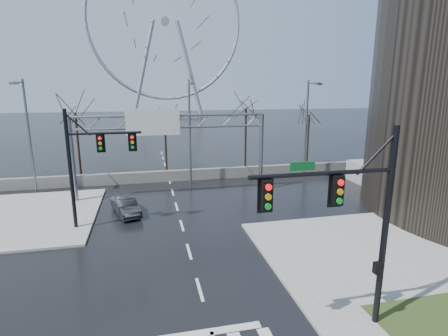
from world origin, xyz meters
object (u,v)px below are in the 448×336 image
object	(u,v)px
signal_mast_far	(88,158)
car	(126,206)
ferris_wheel	(165,28)
signal_mast_near	(355,213)
sign_gantry	(167,137)

from	to	relation	value
signal_mast_far	car	size ratio (longest dim) A/B	2.00
ferris_wheel	signal_mast_far	bearing A→B (deg)	-97.20
signal_mast_near	car	bearing A→B (deg)	120.62
signal_mast_near	signal_mast_far	xyz separation A→B (m)	(-11.01, 13.00, -0.04)
car	sign_gantry	bearing A→B (deg)	30.07
signal_mast_far	ferris_wheel	xyz separation A→B (m)	(10.87, 86.04, 21.30)
signal_mast_near	signal_mast_far	size ratio (longest dim) A/B	1.00
signal_mast_near	ferris_wheel	bearing A→B (deg)	90.08
ferris_wheel	car	bearing A→B (deg)	-96.03
ferris_wheel	car	size ratio (longest dim) A/B	12.75
ferris_wheel	car	world-z (taller)	ferris_wheel
signal_mast_near	car	world-z (taller)	signal_mast_near
ferris_wheel	car	distance (m)	88.06
sign_gantry	signal_mast_near	bearing A→B (deg)	-73.81
signal_mast_near	ferris_wheel	size ratio (longest dim) A/B	0.16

